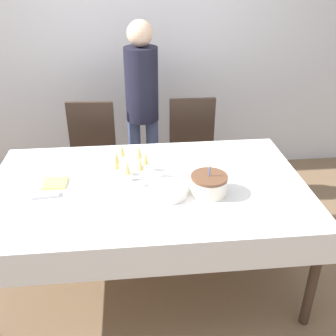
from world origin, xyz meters
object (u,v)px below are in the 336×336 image
at_px(dining_chair_far_left, 92,154).
at_px(plate_stack_main, 168,191).
at_px(person_standing, 142,98).
at_px(birthday_cake, 209,184).
at_px(champagne_tray, 130,166).
at_px(dining_chair_far_right, 193,149).

distance_m(dining_chair_far_left, plate_stack_main, 1.23).
height_order(plate_stack_main, person_standing, person_standing).
bearing_deg(birthday_cake, plate_stack_main, 178.94).
relative_size(birthday_cake, champagne_tray, 0.62).
bearing_deg(champagne_tray, dining_chair_far_left, 111.78).
distance_m(dining_chair_far_left, birthday_cake, 1.37).
bearing_deg(person_standing, dining_chair_far_right, -17.95).
bearing_deg(dining_chair_far_right, champagne_tray, -124.03).
bearing_deg(person_standing, plate_stack_main, -85.34).
height_order(dining_chair_far_left, plate_stack_main, dining_chair_far_left).
bearing_deg(dining_chair_far_left, dining_chair_far_right, 0.02).
height_order(champagne_tray, person_standing, person_standing).
bearing_deg(plate_stack_main, champagne_tray, 132.72).
bearing_deg(person_standing, dining_chair_far_left, -162.85).
distance_m(dining_chair_far_left, champagne_tray, 0.94).
relative_size(dining_chair_far_left, champagne_tray, 2.66).
height_order(birthday_cake, plate_stack_main, birthday_cake).
bearing_deg(dining_chair_far_right, plate_stack_main, -107.38).
xyz_separation_m(dining_chair_far_left, dining_chair_far_right, (0.89, 0.00, 0.00)).
distance_m(dining_chair_far_right, plate_stack_main, 1.15).
height_order(dining_chair_far_right, plate_stack_main, dining_chair_far_right).
bearing_deg(champagne_tray, plate_stack_main, -47.28).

